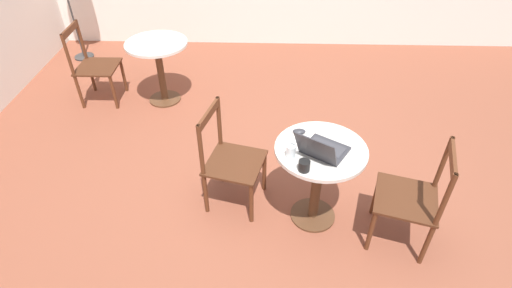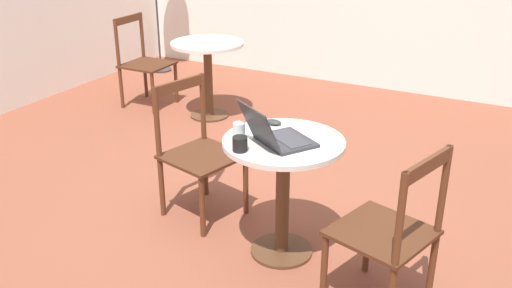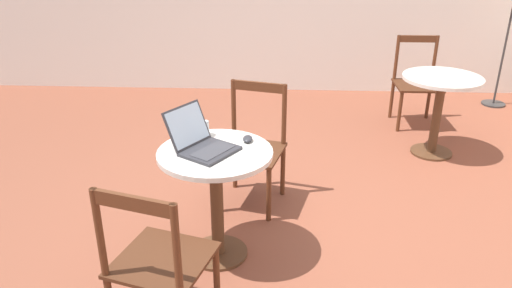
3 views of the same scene
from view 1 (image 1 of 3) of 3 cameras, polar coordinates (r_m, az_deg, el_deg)
The scene contains 10 objects.
ground_plane at distance 3.62m, azimuth 3.22°, elevation -7.08°, with size 16.00×16.00×0.00m, color brown.
cafe_table_near at distance 3.08m, azimuth 8.96°, elevation -3.24°, with size 0.69×0.69×0.74m.
cafe_table_mid at distance 4.72m, azimuth -13.77°, elevation 11.90°, with size 0.69×0.69×0.74m.
chair_near_front at distance 3.18m, azimuth 21.55°, elevation -7.23°, with size 0.55×0.55×0.90m.
chair_near_back at distance 3.28m, azimuth -3.80°, elevation -2.33°, with size 0.54×0.54×0.90m.
chair_mid_back at distance 5.02m, azimuth -22.22°, elevation 10.33°, with size 0.45×0.45×0.90m.
laptop at distance 2.88m, azimuth 9.44°, elevation -0.73°, with size 0.46×0.44×0.24m.
mouse at distance 3.08m, azimuth 6.18°, elevation 1.82°, with size 0.06×0.10×0.03m.
mug at distance 2.74m, azimuth 6.89°, elevation -3.06°, with size 0.12×0.08×0.08m.
drinking_glass at distance 2.84m, azimuth 4.99°, elevation -1.03°, with size 0.07×0.07×0.09m.
Camera 1 is at (-2.54, 0.12, 2.58)m, focal length 28.00 mm.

